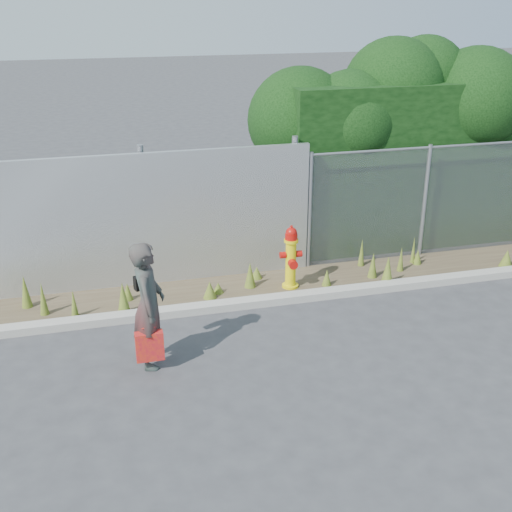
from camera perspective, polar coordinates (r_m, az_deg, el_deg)
name	(u,v)px	position (r m, az deg, el deg)	size (l,w,h in m)	color
ground	(305,365)	(8.48, 4.39, -9.64)	(80.00, 80.00, 0.00)	#37373A
curb	(268,300)	(9.94, 1.10, -3.96)	(16.00, 0.22, 0.12)	#9E9A8F
weed_strip	(271,281)	(10.45, 1.35, -2.24)	(16.00, 1.20, 0.53)	#493B29
corrugated_fence	(44,229)	(10.37, -18.29, 2.28)	(8.50, 0.21, 2.30)	#AFB2B6
chainlink_fence	(477,197)	(12.31, 19.06, 5.00)	(6.50, 0.07, 2.05)	gray
hedge	(440,130)	(12.77, 16.08, 10.69)	(7.90, 2.30, 3.75)	black
fire_hydrant	(291,258)	(10.28, 3.12, -0.21)	(0.36, 0.32, 1.08)	yellow
woman	(149,305)	(8.20, -9.53, -4.32)	(0.62, 0.40, 1.69)	#0D554A
red_tote_bag	(150,346)	(8.25, -9.43, -7.90)	(0.35, 0.13, 0.46)	#B10A2A
black_shoulder_bag	(144,282)	(8.31, -9.97, -2.28)	(0.24, 0.10, 0.18)	black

